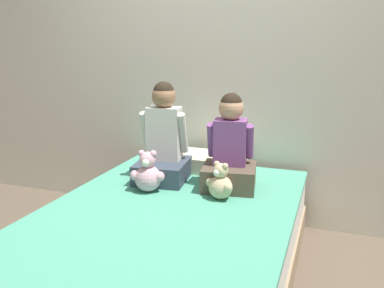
{
  "coord_description": "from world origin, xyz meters",
  "views": [
    {
      "loc": [
        0.84,
        -1.91,
        1.36
      ],
      "look_at": [
        0.0,
        0.41,
        0.74
      ],
      "focal_mm": 38.0,
      "sensor_mm": 36.0,
      "label": 1
    }
  ],
  "objects_px": {
    "child_on_left": "(163,143)",
    "teddy_bear_held_by_right_child": "(220,183)",
    "teddy_bear_held_by_left_child": "(148,174)",
    "pillow_at_headboard": "(210,162)",
    "child_on_right": "(230,151)",
    "bed": "(167,249)"
  },
  "relations": [
    {
      "from": "child_on_left",
      "to": "teddy_bear_held_by_right_child",
      "type": "relative_size",
      "value": 2.91
    },
    {
      "from": "teddy_bear_held_by_left_child",
      "to": "pillow_at_headboard",
      "type": "bearing_deg",
      "value": 56.8
    },
    {
      "from": "child_on_right",
      "to": "pillow_at_headboard",
      "type": "bearing_deg",
      "value": 117.12
    },
    {
      "from": "bed",
      "to": "teddy_bear_held_by_right_child",
      "type": "relative_size",
      "value": 8.75
    },
    {
      "from": "bed",
      "to": "pillow_at_headboard",
      "type": "relative_size",
      "value": 4.08
    },
    {
      "from": "teddy_bear_held_by_right_child",
      "to": "teddy_bear_held_by_left_child",
      "type": "bearing_deg",
      "value": -152.04
    },
    {
      "from": "child_on_right",
      "to": "pillow_at_headboard",
      "type": "relative_size",
      "value": 1.24
    },
    {
      "from": "bed",
      "to": "pillow_at_headboard",
      "type": "distance_m",
      "value": 0.84
    },
    {
      "from": "child_on_left",
      "to": "pillow_at_headboard",
      "type": "relative_size",
      "value": 1.35
    },
    {
      "from": "child_on_left",
      "to": "pillow_at_headboard",
      "type": "bearing_deg",
      "value": 45.91
    },
    {
      "from": "teddy_bear_held_by_left_child",
      "to": "pillow_at_headboard",
      "type": "xyz_separation_m",
      "value": [
        0.23,
        0.56,
        -0.05
      ]
    },
    {
      "from": "child_on_right",
      "to": "child_on_left",
      "type": "bearing_deg",
      "value": 170.13
    },
    {
      "from": "child_on_left",
      "to": "child_on_right",
      "type": "height_order",
      "value": "child_on_left"
    },
    {
      "from": "teddy_bear_held_by_left_child",
      "to": "teddy_bear_held_by_right_child",
      "type": "height_order",
      "value": "teddy_bear_held_by_left_child"
    },
    {
      "from": "child_on_left",
      "to": "child_on_right",
      "type": "distance_m",
      "value": 0.46
    },
    {
      "from": "bed",
      "to": "teddy_bear_held_by_left_child",
      "type": "relative_size",
      "value": 7.53
    },
    {
      "from": "teddy_bear_held_by_left_child",
      "to": "pillow_at_headboard",
      "type": "relative_size",
      "value": 0.54
    },
    {
      "from": "child_on_left",
      "to": "teddy_bear_held_by_right_child",
      "type": "height_order",
      "value": "child_on_left"
    },
    {
      "from": "bed",
      "to": "teddy_bear_held_by_left_child",
      "type": "xyz_separation_m",
      "value": [
        -0.23,
        0.24,
        0.34
      ]
    },
    {
      "from": "child_on_right",
      "to": "teddy_bear_held_by_left_child",
      "type": "relative_size",
      "value": 2.29
    },
    {
      "from": "child_on_left",
      "to": "teddy_bear_held_by_left_child",
      "type": "height_order",
      "value": "child_on_left"
    },
    {
      "from": "teddy_bear_held_by_right_child",
      "to": "child_on_left",
      "type": "bearing_deg",
      "value": 178.31
    }
  ]
}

